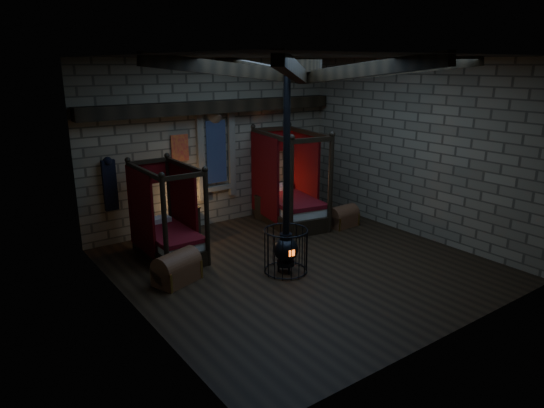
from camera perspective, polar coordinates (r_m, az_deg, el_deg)
room at (r=9.54m, az=3.31°, el=14.19°), size 7.02×7.02×4.29m
bed_left at (r=10.83m, az=-12.20°, el=-3.46°), size 1.03×1.94×2.02m
bed_right at (r=12.82m, az=1.86°, el=0.45°), size 1.58×2.47×2.41m
trunk_left at (r=9.58m, az=-11.13°, el=-7.46°), size 0.99×0.80×0.63m
trunk_right at (r=12.69m, az=8.33°, el=-1.51°), size 0.80×0.53×0.56m
nightstand_left at (r=12.15m, az=-9.67°, el=-1.88°), size 0.51×0.49×0.83m
nightstand_right at (r=13.12m, az=-0.92°, el=-0.33°), size 0.49×0.47×0.72m
stove at (r=9.73m, az=1.63°, el=-4.87°), size 0.89×0.89×4.05m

